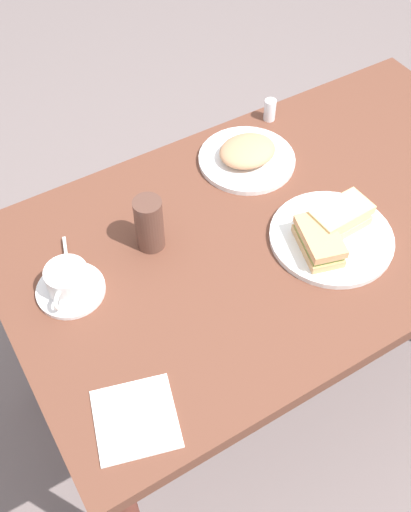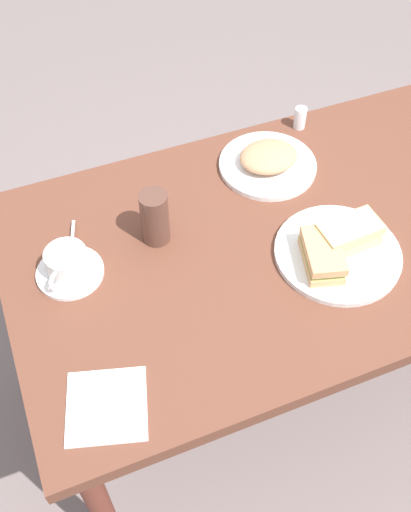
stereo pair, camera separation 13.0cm
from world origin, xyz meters
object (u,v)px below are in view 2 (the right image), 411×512
Objects in this scene: dining_table at (292,251)px; sandwich_plate at (338,253)px; spoon at (72,242)px; sandwich_back at (322,255)px; drinking_glass at (155,217)px; salt_shaker at (300,118)px; coffee_cup at (67,262)px; sandwich_front at (349,234)px; coffee_saucer at (70,272)px; napkin at (107,406)px; side_plate at (268,165)px.

dining_table is 4.73× the size of sandwich_plate.
spoon reaches higher than dining_table.
sandwich_back reaches higher than dining_table.
drinking_glass is at bearing 145.15° from sandwich_back.
salt_shaker is (0.13, 0.43, 0.02)m from sandwich_plate.
sandwich_plate is 2.76× the size of coffee_cup.
dining_table is 9.91× the size of drinking_glass.
drinking_glass is at bearing -154.59° from salt_shaker.
sandwich_back is at bearing -111.88° from salt_shaker.
sandwich_front is 1.38× the size of coffee_cup.
coffee_cup is 0.09m from spoon.
sandwich_front is at bearing -14.43° from coffee_cup.
sandwich_plate is at bearing -152.64° from sandwich_front.
spoon is (0.02, 0.08, -0.03)m from coffee_cup.
coffee_saucer is (-0.57, 0.17, -0.00)m from sandwich_plate.
dining_table is at bearing 117.03° from sandwich_plate.
spoon is at bearing 152.08° from sandwich_back.
coffee_saucer is at bearing -159.46° from salt_shaker.
spoon is 0.20m from drinking_glass.
coffee_cup is 0.33m from napkin.
sandwich_back is at bearing -27.92° from spoon.
salt_shaker is 0.54m from drinking_glass.
sandwich_front is 0.09m from sandwich_back.
napkin is (-0.53, -0.15, -0.04)m from sandwich_back.
napkin is (-0.01, -0.33, -0.00)m from coffee_saucer.
napkin is at bearing -139.51° from side_plate.
napkin is 1.10× the size of drinking_glass.
coffee_saucer reaches higher than napkin.
sandwich_plate reaches higher than napkin.
sandwich_plate is at bearing -106.33° from salt_shaker.
salt_shaker is at bearing 37.28° from side_plate.
side_plate is at bearing 15.22° from coffee_cup.
coffee_cup is (-0.60, 0.15, -0.00)m from sandwich_front.
coffee_cup reaches higher than sandwich_back.
coffee_saucer is at bearing -164.86° from side_plate.
spoon reaches higher than napkin.
spoon is (-0.49, 0.15, 0.09)m from dining_table.
sandwich_front is (0.08, -0.09, 0.12)m from dining_table.
dining_table is 13.08× the size of coffee_cup.
dining_table is at bearing -17.85° from drinking_glass.
sandwich_back reaches higher than napkin.
sandwich_plate is 4.67× the size of salt_shaker.
coffee_cup is (-0.00, -0.00, 0.04)m from coffee_saucer.
sandwich_front is 0.62m from coffee_cup.
drinking_glass reaches higher than side_plate.
napkin reaches higher than dining_table.
sandwich_plate is 1.15× the size of side_plate.
coffee_saucer is (-0.60, 0.16, -0.04)m from sandwich_front.
drinking_glass is at bearing -14.28° from spoon.
sandwich_back reaches higher than spoon.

